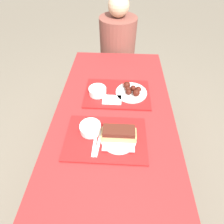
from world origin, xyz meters
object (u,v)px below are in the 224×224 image
bowl_coleslaw_near (90,128)px  brisket_sandwich_plate (119,135)px  wings_plate_far (131,91)px  person_seated_across (118,42)px  tray_near (106,138)px  tray_far (117,94)px  bowl_coleslaw_far (98,91)px

bowl_coleslaw_near → brisket_sandwich_plate: 0.17m
wings_plate_far → person_seated_across: 0.80m
wings_plate_far → person_seated_across: (-0.12, 0.79, -0.02)m
tray_near → wings_plate_far: wings_plate_far is taller
tray_near → wings_plate_far: (0.15, 0.39, 0.02)m
tray_near → wings_plate_far: bearing=68.9°
brisket_sandwich_plate → wings_plate_far: (0.08, 0.40, -0.02)m
tray_near → brisket_sandwich_plate: (0.07, -0.00, 0.04)m
tray_far → bowl_coleslaw_far: 0.14m
tray_far → bowl_coleslaw_near: (-0.14, -0.34, 0.03)m
bowl_coleslaw_near → bowl_coleslaw_far: bearing=89.2°
brisket_sandwich_plate → bowl_coleslaw_far: brisket_sandwich_plate is taller
bowl_coleslaw_near → brisket_sandwich_plate: brisket_sandwich_plate is taller
brisket_sandwich_plate → wings_plate_far: size_ratio=0.91×
wings_plate_far → person_seated_across: size_ratio=0.30×
person_seated_across → tray_near: bearing=-91.5°
tray_near → bowl_coleslaw_far: 0.38m
bowl_coleslaw_near → tray_near: bearing=-26.0°
bowl_coleslaw_near → wings_plate_far: wings_plate_far is taller
person_seated_across → bowl_coleslaw_far: bearing=-98.1°
tray_far → brisket_sandwich_plate: brisket_sandwich_plate is taller
tray_far → tray_near: bearing=-97.8°
tray_far → bowl_coleslaw_near: bowl_coleslaw_near is taller
tray_far → bowl_coleslaw_far: bowl_coleslaw_far is taller
brisket_sandwich_plate → bowl_coleslaw_far: 0.41m
tray_far → wings_plate_far: 0.10m
tray_near → brisket_sandwich_plate: 0.08m
bowl_coleslaw_near → bowl_coleslaw_far: 0.33m
tray_far → bowl_coleslaw_near: bearing=-112.8°
tray_near → brisket_sandwich_plate: bearing=-3.7°
tray_far → bowl_coleslaw_near: size_ratio=3.75×
bowl_coleslaw_near → person_seated_across: size_ratio=0.17×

